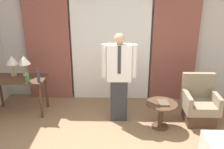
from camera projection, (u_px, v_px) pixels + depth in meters
wall_back at (111, 38)px, 5.38m from camera, size 10.00×0.06×2.70m
curtain_sheer_center at (111, 42)px, 5.28m from camera, size 1.67×0.06×2.58m
curtain_drape_left at (47, 42)px, 5.31m from camera, size 0.96×0.06×2.58m
curtain_drape_right at (175, 43)px, 5.25m from camera, size 0.96×0.06×2.58m
desk at (18, 84)px, 4.88m from camera, size 1.08×0.55×0.74m
table_lamp_left at (12, 61)px, 4.86m from camera, size 0.24×0.24×0.41m
table_lamp_right at (24, 61)px, 4.85m from camera, size 0.24×0.24×0.41m
bottle_near_edge at (38, 76)px, 4.62m from camera, size 0.06×0.06×0.26m
bottle_by_lamp at (27, 78)px, 4.62m from camera, size 0.08×0.08×0.18m
person at (119, 75)px, 4.51m from camera, size 0.63×0.21×1.67m
armchair at (199, 105)px, 4.66m from camera, size 0.60×0.60×0.89m
side_table at (161, 111)px, 4.45m from camera, size 0.56×0.56×0.48m
book at (163, 103)px, 4.38m from camera, size 0.19×0.24×0.03m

